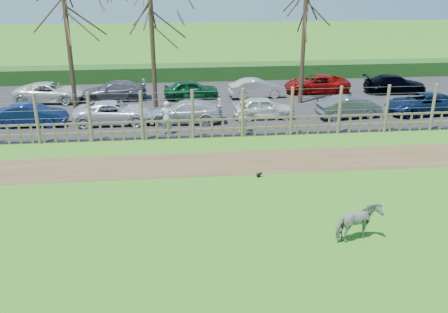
{
  "coord_description": "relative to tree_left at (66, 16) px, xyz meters",
  "views": [
    {
      "loc": [
        -0.88,
        -15.81,
        8.28
      ],
      "look_at": [
        1.0,
        2.5,
        1.1
      ],
      "focal_mm": 40.0,
      "sensor_mm": 36.0,
      "label": 1
    }
  ],
  "objects": [
    {
      "name": "fence",
      "position": [
        6.5,
        -4.5,
        -4.81
      ],
      "size": [
        30.16,
        0.16,
        2.5
      ],
      "color": "brown",
      "rests_on": "ground"
    },
    {
      "name": "tree_right",
      "position": [
        13.5,
        1.5,
        -0.37
      ],
      "size": [
        4.8,
        4.8,
        7.35
      ],
      "color": "#3D2B1E",
      "rests_on": "ground"
    },
    {
      "name": "visitor_b",
      "position": [
        9.07,
        -3.92,
        -4.71
      ],
      "size": [
        1.01,
        0.9,
        1.72
      ],
      "primitive_type": "imported",
      "rotation": [
        0.0,
        0.0,
        2.8
      ],
      "color": "#EDEBC0",
      "rests_on": "asphalt"
    },
    {
      "name": "car_4",
      "position": [
        10.64,
        -1.45,
        -4.98
      ],
      "size": [
        3.53,
        1.44,
        1.2
      ],
      "primitive_type": "imported",
      "rotation": [
        0.0,
        0.0,
        1.57
      ],
      "color": "white",
      "rests_on": "asphalt"
    },
    {
      "name": "tree_left",
      "position": [
        0.0,
        0.0,
        0.0
      ],
      "size": [
        4.8,
        4.8,
        7.88
      ],
      "color": "#3D2B1E",
      "rests_on": "ground"
    },
    {
      "name": "hedge",
      "position": [
        6.5,
        9.0,
        -5.07
      ],
      "size": [
        46.0,
        2.0,
        1.1
      ],
      "primitive_type": "cube",
      "color": "#1E4716",
      "rests_on": "ground"
    },
    {
      "name": "zebra",
      "position": [
        11.25,
        -14.95,
        -4.99
      ],
      "size": [
        1.62,
        1.15,
        1.25
      ],
      "primitive_type": "imported",
      "rotation": [
        0.0,
        0.0,
        1.93
      ],
      "color": "gray",
      "rests_on": "ground"
    },
    {
      "name": "car_9",
      "position": [
        1.8,
        3.4,
        -4.98
      ],
      "size": [
        4.23,
        1.92,
        1.2
      ],
      "primitive_type": "imported",
      "rotation": [
        0.0,
        0.0,
        4.77
      ],
      "color": "#5A5460",
      "rests_on": "asphalt"
    },
    {
      "name": "visitor_a",
      "position": [
        5.21,
        -3.75,
        -4.71
      ],
      "size": [
        0.68,
        0.49,
        1.72
      ],
      "primitive_type": "imported",
      "rotation": [
        0.0,
        0.0,
        3.01
      ],
      "color": "#BCB4C4",
      "rests_on": "asphalt"
    },
    {
      "name": "car_6",
      "position": [
        19.95,
        -1.61,
        -4.98
      ],
      "size": [
        4.47,
        2.36,
        1.2
      ],
      "primitive_type": "imported",
      "rotation": [
        0.0,
        0.0,
        4.8
      ],
      "color": "#0D1C3F",
      "rests_on": "asphalt"
    },
    {
      "name": "car_1",
      "position": [
        -2.03,
        -1.62,
        -4.98
      ],
      "size": [
        3.69,
        1.41,
        1.2
      ],
      "primitive_type": "imported",
      "rotation": [
        0.0,
        0.0,
        1.53
      ],
      "color": "#0E1D4E",
      "rests_on": "asphalt"
    },
    {
      "name": "car_5",
      "position": [
        15.46,
        -1.87,
        -4.98
      ],
      "size": [
        3.77,
        1.71,
        1.2
      ],
      "primitive_type": "imported",
      "rotation": [
        0.0,
        0.0,
        1.69
      ],
      "color": "#4F535A",
      "rests_on": "asphalt"
    },
    {
      "name": "asphalt",
      "position": [
        6.5,
        2.0,
        -5.6
      ],
      "size": [
        44.0,
        13.0,
        0.04
      ],
      "primitive_type": "cube",
      "color": "#232326",
      "rests_on": "ground"
    },
    {
      "name": "car_11",
      "position": [
        11.01,
        3.16,
        -4.98
      ],
      "size": [
        3.75,
        1.61,
        1.2
      ],
      "primitive_type": "imported",
      "rotation": [
        0.0,
        0.0,
        1.67
      ],
      "color": "#BDB1B2",
      "rests_on": "asphalt"
    },
    {
      "name": "tree_mid",
      "position": [
        4.5,
        1.0,
        -0.75
      ],
      "size": [
        4.8,
        4.8,
        6.83
      ],
      "color": "#3D2B1E",
      "rests_on": "ground"
    },
    {
      "name": "car_3",
      "position": [
        6.17,
        -1.85,
        -4.98
      ],
      "size": [
        4.27,
        2.03,
        1.2
      ],
      "primitive_type": "imported",
      "rotation": [
        0.0,
        0.0,
        4.63
      ],
      "color": "#B9B3BF",
      "rests_on": "asphalt"
    },
    {
      "name": "car_10",
      "position": [
        6.73,
        3.28,
        -4.98
      ],
      "size": [
        3.65,
        1.76,
        1.2
      ],
      "primitive_type": "imported",
      "rotation": [
        0.0,
        0.0,
        1.67
      ],
      "color": "#0E4A26",
      "rests_on": "asphalt"
    },
    {
      "name": "car_12",
      "position": [
        15.21,
        3.9,
        -4.98
      ],
      "size": [
        4.47,
        2.33,
        1.2
      ],
      "primitive_type": "imported",
      "rotation": [
        0.0,
        0.0,
        4.63
      ],
      "color": "#980A08",
      "rests_on": "asphalt"
    },
    {
      "name": "ground",
      "position": [
        6.5,
        -12.5,
        -5.62
      ],
      "size": [
        120.0,
        120.0,
        0.0
      ],
      "primitive_type": "plane",
      "color": "#5CA52E",
      "rests_on": "ground"
    },
    {
      "name": "crow",
      "position": [
        8.98,
        -9.65,
        -5.52
      ],
      "size": [
        0.25,
        0.18,
        0.2
      ],
      "color": "black",
      "rests_on": "ground"
    },
    {
      "name": "car_2",
      "position": [
        2.32,
        -1.6,
        -4.98
      ],
      "size": [
        4.33,
        2.02,
        1.2
      ],
      "primitive_type": "imported",
      "rotation": [
        0.0,
        0.0,
        1.56
      ],
      "color": "silver",
      "rests_on": "asphalt"
    },
    {
      "name": "dirt_strip",
      "position": [
        6.5,
        -8.0,
        -5.61
      ],
      "size": [
        34.0,
        2.8,
        0.01
      ],
      "primitive_type": "cube",
      "color": "brown",
      "rests_on": "ground"
    },
    {
      "name": "car_13",
      "position": [
        20.47,
        3.39,
        -4.98
      ],
      "size": [
        4.21,
        1.88,
        1.2
      ],
      "primitive_type": "imported",
      "rotation": [
        0.0,
        0.0,
        1.52
      ],
      "color": "black",
      "rests_on": "asphalt"
    },
    {
      "name": "car_8",
      "position": [
        -2.17,
        3.41,
        -4.98
      ],
      "size": [
        4.53,
        2.5,
        1.2
      ],
      "primitive_type": "imported",
      "rotation": [
        0.0,
        0.0,
        1.45
      ],
      "color": "silver",
      "rests_on": "asphalt"
    }
  ]
}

